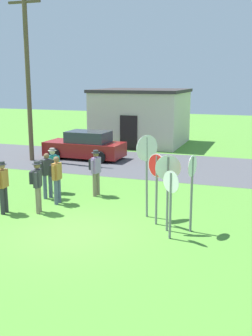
{
  "coord_description": "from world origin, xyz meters",
  "views": [
    {
      "loc": [
        5.26,
        -10.11,
        4.37
      ],
      "look_at": [
        0.68,
        3.04,
        1.3
      ],
      "focal_mm": 44.15,
      "sensor_mm": 36.0,
      "label": 1
    }
  ],
  "objects_px": {
    "parked_car_on_street": "(85,146)",
    "stop_sign_leaning_left": "(147,161)",
    "stop_sign_rear_left": "(157,177)",
    "person_holding_notes": "(56,176)",
    "stop_sign_leaning_right": "(168,180)",
    "person_near_signs": "(37,183)",
    "person_in_teal": "(47,173)",
    "person_in_blue": "(2,183)",
    "stop_sign_rear_right": "(192,181)",
    "stop_sign_far_back": "(171,194)",
    "utility_pole": "(28,75)",
    "person_on_left": "(96,169)",
    "person_with_sunhat": "(53,167)"
  },
  "relations": [
    {
      "from": "person_on_left",
      "to": "person_in_teal",
      "type": "xyz_separation_m",
      "value": [
        -1.53,
        -0.9,
        -0.06
      ]
    },
    {
      "from": "person_on_left",
      "to": "stop_sign_rear_left",
      "type": "bearing_deg",
      "value": -37.59
    },
    {
      "from": "stop_sign_leaning_left",
      "to": "person_in_teal",
      "type": "bearing_deg",
      "value": 169.09
    },
    {
      "from": "stop_sign_leaning_right",
      "to": "person_with_sunhat",
      "type": "bearing_deg",
      "value": 153.5
    },
    {
      "from": "stop_sign_leaning_right",
      "to": "stop_sign_rear_right",
      "type": "height_order",
      "value": "stop_sign_rear_right"
    },
    {
      "from": "stop_sign_rear_left",
      "to": "person_holding_notes",
      "type": "distance_m",
      "value": 3.99
    },
    {
      "from": "parked_car_on_street",
      "to": "person_in_teal",
      "type": "distance_m",
      "value": 7.63
    },
    {
      "from": "parked_car_on_street",
      "to": "stop_sign_rear_left",
      "type": "distance_m",
      "value": 10.86
    },
    {
      "from": "parked_car_on_street",
      "to": "person_near_signs",
      "type": "relative_size",
      "value": 2.5
    },
    {
      "from": "stop_sign_leaning_left",
      "to": "person_on_left",
      "type": "height_order",
      "value": "stop_sign_leaning_left"
    },
    {
      "from": "stop_sign_leaning_right",
      "to": "parked_car_on_street",
      "type": "bearing_deg",
      "value": 126.54
    },
    {
      "from": "parked_car_on_street",
      "to": "person_in_teal",
      "type": "xyz_separation_m",
      "value": [
        1.87,
        -7.39,
        0.26
      ]
    },
    {
      "from": "stop_sign_rear_right",
      "to": "parked_car_on_street",
      "type": "bearing_deg",
      "value": 129.57
    },
    {
      "from": "person_near_signs",
      "to": "stop_sign_far_back",
      "type": "bearing_deg",
      "value": -9.51
    },
    {
      "from": "person_in_teal",
      "to": "person_in_blue",
      "type": "relative_size",
      "value": 0.97
    },
    {
      "from": "person_on_left",
      "to": "parked_car_on_street",
      "type": "bearing_deg",
      "value": 117.67
    },
    {
      "from": "person_in_teal",
      "to": "person_on_left",
      "type": "bearing_deg",
      "value": 30.62
    },
    {
      "from": "person_with_sunhat",
      "to": "person_near_signs",
      "type": "bearing_deg",
      "value": -72.55
    },
    {
      "from": "person_with_sunhat",
      "to": "person_on_left",
      "type": "xyz_separation_m",
      "value": [
        1.74,
        0.13,
        0.0
      ]
    },
    {
      "from": "person_with_sunhat",
      "to": "person_in_teal",
      "type": "height_order",
      "value": "person_with_sunhat"
    },
    {
      "from": "person_in_blue",
      "to": "parked_car_on_street",
      "type": "bearing_deg",
      "value": 98.3
    },
    {
      "from": "stop_sign_far_back",
      "to": "person_in_teal",
      "type": "height_order",
      "value": "stop_sign_far_back"
    },
    {
      "from": "utility_pole",
      "to": "person_on_left",
      "type": "relative_size",
      "value": 4.96
    },
    {
      "from": "stop_sign_rear_left",
      "to": "person_holding_notes",
      "type": "height_order",
      "value": "stop_sign_rear_left"
    },
    {
      "from": "stop_sign_rear_right",
      "to": "person_holding_notes",
      "type": "height_order",
      "value": "stop_sign_rear_right"
    },
    {
      "from": "parked_car_on_street",
      "to": "stop_sign_leaning_left",
      "type": "xyz_separation_m",
      "value": [
        5.88,
        -8.16,
        1.13
      ]
    },
    {
      "from": "stop_sign_rear_left",
      "to": "person_in_teal",
      "type": "xyz_separation_m",
      "value": [
        -4.49,
        1.37,
        -0.53
      ]
    },
    {
      "from": "stop_sign_rear_right",
      "to": "person_in_blue",
      "type": "height_order",
      "value": "stop_sign_rear_right"
    },
    {
      "from": "person_with_sunhat",
      "to": "person_on_left",
      "type": "relative_size",
      "value": 1.0
    },
    {
      "from": "stop_sign_rear_right",
      "to": "person_holding_notes",
      "type": "xyz_separation_m",
      "value": [
        -4.95,
        1.16,
        -0.52
      ]
    },
    {
      "from": "stop_sign_leaning_right",
      "to": "person_near_signs",
      "type": "xyz_separation_m",
      "value": [
        -4.4,
        0.21,
        -0.51
      ]
    },
    {
      "from": "stop_sign_leaning_right",
      "to": "stop_sign_leaning_left",
      "type": "distance_m",
      "value": 1.4
    },
    {
      "from": "stop_sign_leaning_left",
      "to": "person_in_teal",
      "type": "distance_m",
      "value": 4.17
    },
    {
      "from": "stop_sign_far_back",
      "to": "person_with_sunhat",
      "type": "relative_size",
      "value": 1.11
    },
    {
      "from": "person_near_signs",
      "to": "person_in_blue",
      "type": "bearing_deg",
      "value": -157.76
    },
    {
      "from": "stop_sign_leaning_left",
      "to": "stop_sign_far_back",
      "type": "xyz_separation_m",
      "value": [
        1.14,
        -1.57,
        -0.54
      ]
    },
    {
      "from": "utility_pole",
      "to": "stop_sign_leaning_left",
      "type": "height_order",
      "value": "utility_pole"
    },
    {
      "from": "parked_car_on_street",
      "to": "person_with_sunhat",
      "type": "distance_m",
      "value": 6.83
    },
    {
      "from": "stop_sign_rear_right",
      "to": "person_in_teal",
      "type": "xyz_separation_m",
      "value": [
        -5.58,
        1.63,
        -0.55
      ]
    },
    {
      "from": "stop_sign_leaning_right",
      "to": "stop_sign_rear_left",
      "type": "height_order",
      "value": "stop_sign_leaning_right"
    },
    {
      "from": "person_holding_notes",
      "to": "person_near_signs",
      "type": "relative_size",
      "value": 0.97
    },
    {
      "from": "person_with_sunhat",
      "to": "person_near_signs",
      "type": "xyz_separation_m",
      "value": [
        0.74,
        -2.35,
        0.0
      ]
    },
    {
      "from": "stop_sign_rear_left",
      "to": "stop_sign_far_back",
      "type": "relative_size",
      "value": 1.13
    },
    {
      "from": "stop_sign_leaning_right",
      "to": "person_in_blue",
      "type": "xyz_separation_m",
      "value": [
        -5.43,
        -0.21,
        -0.51
      ]
    },
    {
      "from": "stop_sign_leaning_right",
      "to": "person_near_signs",
      "type": "bearing_deg",
      "value": 177.25
    },
    {
      "from": "utility_pole",
      "to": "stop_sign_rear_left",
      "type": "xyz_separation_m",
      "value": [
        8.89,
        -7.38,
        -3.01
      ]
    },
    {
      "from": "stop_sign_rear_right",
      "to": "person_near_signs",
      "type": "height_order",
      "value": "stop_sign_rear_right"
    },
    {
      "from": "stop_sign_rear_left",
      "to": "person_with_sunhat",
      "type": "bearing_deg",
      "value": 155.4
    },
    {
      "from": "stop_sign_far_back",
      "to": "person_on_left",
      "type": "xyz_separation_m",
      "value": [
        -3.62,
        3.25,
        -0.27
      ]
    },
    {
      "from": "person_in_teal",
      "to": "person_with_sunhat",
      "type": "bearing_deg",
      "value": 105.09
    }
  ]
}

